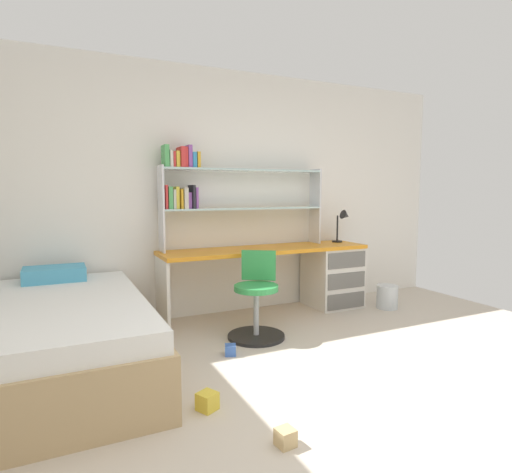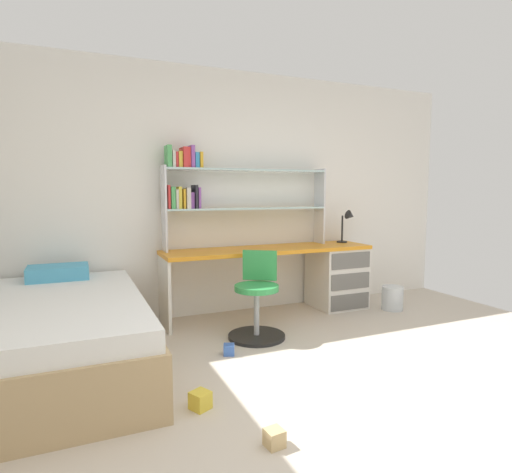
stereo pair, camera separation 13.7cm
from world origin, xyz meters
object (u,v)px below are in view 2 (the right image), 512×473
bookshelf_hutch (221,188)px  waste_bin (392,298)px  toy_block_blue_1 (229,350)px  toy_block_yellow_2 (200,400)px  desk_lamp (349,221)px  toy_block_natural_0 (274,438)px  desk (319,272)px  bed_platform (57,336)px  swivel_chair (257,304)px

bookshelf_hutch → waste_bin: bookshelf_hutch is taller
toy_block_blue_1 → toy_block_yellow_2: size_ratio=0.81×
desk_lamp → toy_block_blue_1: size_ratio=4.38×
toy_block_yellow_2 → waste_bin: bearing=26.0°
toy_block_blue_1 → toy_block_natural_0: bearing=-99.1°
desk → toy_block_natural_0: size_ratio=24.55×
waste_bin → toy_block_blue_1: (-2.14, -0.52, -0.09)m
bookshelf_hutch → toy_block_yellow_2: bearing=-112.6°
toy_block_blue_1 → desk: bearing=32.6°
desk_lamp → waste_bin: bearing=-54.4°
desk → toy_block_blue_1: desk is taller
toy_block_natural_0 → toy_block_blue_1: (0.20, 1.27, -0.00)m
desk_lamp → bed_platform: size_ratio=0.19×
swivel_chair → toy_block_blue_1: 0.56m
bookshelf_hutch → bed_platform: (-1.56, -0.89, -1.08)m
toy_block_blue_1 → toy_block_yellow_2: bearing=-121.4°
toy_block_yellow_2 → desk: bearing=41.4°
bookshelf_hutch → toy_block_yellow_2: 2.35m
bed_platform → swivel_chair: bearing=4.7°
desk → waste_bin: size_ratio=8.59×
bed_platform → toy_block_natural_0: (1.06, -1.44, -0.23)m
desk_lamp → toy_block_natural_0: size_ratio=4.13×
desk_lamp → toy_block_natural_0: 3.16m
toy_block_blue_1 → waste_bin: bearing=13.7°
bed_platform → toy_block_blue_1: size_ratio=23.30×
swivel_chair → desk: bearing=30.1°
bookshelf_hutch → toy_block_natural_0: bearing=-102.1°
waste_bin → bookshelf_hutch: bearing=163.8°
bookshelf_hutch → toy_block_blue_1: size_ratio=20.72×
desk → bed_platform: (-2.67, -0.73, -0.14)m
bookshelf_hutch → toy_block_yellow_2: (-0.75, -1.80, -1.31)m
waste_bin → toy_block_natural_0: size_ratio=2.86×
desk_lamp → waste_bin: desk_lamp is taller
desk_lamp → bookshelf_hutch: bearing=176.1°
desk → toy_block_blue_1: bearing=-147.4°
toy_block_blue_1 → toy_block_yellow_2: toy_block_yellow_2 is taller
desk_lamp → toy_block_yellow_2: size_ratio=3.55×
bed_platform → waste_bin: bearing=5.9°
desk_lamp → bed_platform: 3.27m
bookshelf_hutch → toy_block_blue_1: 1.72m
bookshelf_hutch → toy_block_natural_0: 2.72m
swivel_chair → toy_block_natural_0: 1.70m
bed_platform → waste_bin: 3.43m
toy_block_natural_0 → waste_bin: bearing=37.4°
desk → waste_bin: 0.87m
waste_bin → toy_block_yellow_2: (-2.59, -1.26, -0.08)m
toy_block_blue_1 → toy_block_yellow_2: 0.87m
desk → toy_block_yellow_2: bearing=-138.6°
toy_block_yellow_2 → toy_block_natural_0: bearing=-64.7°
bed_platform → toy_block_natural_0: size_ratio=21.98×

